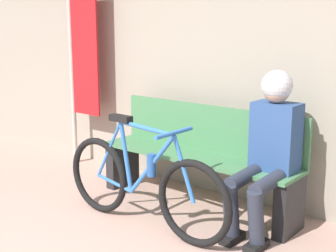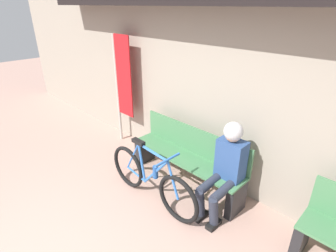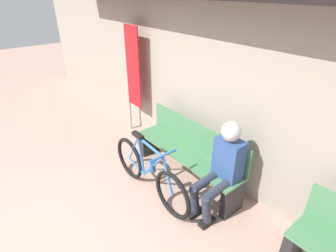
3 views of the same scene
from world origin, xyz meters
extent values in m
cube|color=#9E9384|center=(0.00, 2.58, 1.60)|extent=(12.00, 0.12, 3.20)
cube|color=#477F51|center=(-0.05, 2.10, 0.45)|extent=(1.85, 0.42, 0.03)
cube|color=#477F51|center=(-0.05, 2.30, 0.67)|extent=(1.85, 0.03, 0.40)
cube|color=#232326|center=(-0.93, 2.10, 0.22)|extent=(0.10, 0.36, 0.44)
cube|color=#232326|center=(0.83, 2.10, 0.22)|extent=(0.10, 0.36, 0.44)
torus|color=black|center=(-0.61, 1.50, 0.32)|extent=(0.64, 0.06, 0.64)
torus|color=black|center=(0.38, 1.50, 0.32)|extent=(0.64, 0.06, 0.64)
cylinder|color=blue|center=(-0.06, 1.50, 0.80)|extent=(0.53, 0.03, 0.07)
cylinder|color=blue|center=(-0.01, 1.50, 0.52)|extent=(0.46, 0.03, 0.54)
cylinder|color=blue|center=(-0.28, 1.50, 0.54)|extent=(0.13, 0.03, 0.56)
cylinder|color=blue|center=(-0.42, 1.50, 0.29)|extent=(0.38, 0.03, 0.08)
cylinder|color=blue|center=(-0.47, 1.50, 0.57)|extent=(0.30, 0.02, 0.51)
cylinder|color=blue|center=(0.29, 1.50, 0.55)|extent=(0.21, 0.03, 0.47)
cube|color=black|center=(-0.33, 1.50, 0.84)|extent=(0.20, 0.07, 0.05)
cylinder|color=blue|center=(0.20, 1.50, 0.80)|extent=(0.03, 0.40, 0.03)
cylinder|color=#235199|center=(-0.01, 1.50, 0.52)|extent=(0.07, 0.07, 0.17)
cylinder|color=#2D3342|center=(0.57, 1.89, 0.46)|extent=(0.11, 0.44, 0.13)
cylinder|color=#2D3342|center=(0.57, 1.70, 0.25)|extent=(0.11, 0.17, 0.41)
cube|color=black|center=(0.57, 1.73, 0.03)|extent=(0.10, 0.22, 0.06)
cylinder|color=#2D3342|center=(0.77, 1.89, 0.46)|extent=(0.11, 0.44, 0.13)
cylinder|color=#2D3342|center=(0.77, 1.70, 0.25)|extent=(0.11, 0.17, 0.41)
cube|color=black|center=(0.77, 1.73, 0.03)|extent=(0.10, 0.22, 0.06)
cube|color=#2D4C84|center=(0.67, 2.14, 0.72)|extent=(0.34, 0.22, 0.52)
sphere|color=tan|center=(0.67, 2.12, 1.08)|extent=(0.20, 0.20, 0.20)
sphere|color=silver|center=(0.67, 2.12, 1.11)|extent=(0.23, 0.23, 0.23)
cube|color=#232326|center=(1.63, 2.10, 0.22)|extent=(0.10, 0.36, 0.44)
cylinder|color=#B7B2A8|center=(-1.89, 2.31, 1.00)|extent=(0.05, 0.05, 2.01)
cube|color=red|center=(-1.67, 2.31, 1.30)|extent=(0.40, 0.02, 1.42)
camera|label=1|loc=(2.21, -1.00, 1.55)|focal=50.00mm
camera|label=2|loc=(2.04, -0.36, 2.46)|focal=28.00mm
camera|label=3|loc=(2.22, -0.06, 2.56)|focal=28.00mm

